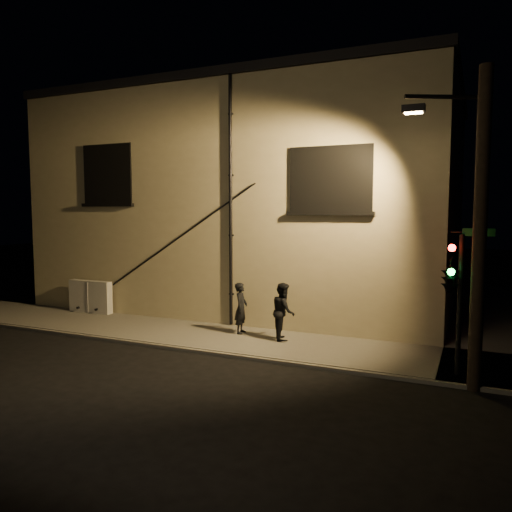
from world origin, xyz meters
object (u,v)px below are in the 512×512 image
at_px(utility_cabinet, 91,296).
at_px(pedestrian_b, 283,311).
at_px(streetlamp_pole, 475,222).
at_px(traffic_signal, 451,277).
at_px(pedestrian_a, 241,308).

bearing_deg(utility_cabinet, pedestrian_b, -5.36).
height_order(pedestrian_b, streetlamp_pole, streetlamp_pole).
distance_m(utility_cabinet, streetlamp_pole, 14.08).
height_order(traffic_signal, streetlamp_pole, streetlamp_pole).
distance_m(pedestrian_a, traffic_signal, 6.67).
bearing_deg(streetlamp_pole, utility_cabinet, 168.71).
bearing_deg(streetlamp_pole, traffic_signal, 136.09).
bearing_deg(streetlamp_pole, pedestrian_a, 162.76).
relative_size(pedestrian_a, streetlamp_pole, 0.23).
bearing_deg(traffic_signal, pedestrian_b, 162.98).
relative_size(utility_cabinet, pedestrian_a, 1.15).
xyz_separation_m(pedestrian_a, streetlamp_pole, (6.76, -2.10, 2.86)).
bearing_deg(streetlamp_pole, pedestrian_b, 159.90).
bearing_deg(pedestrian_a, streetlamp_pole, -116.39).
height_order(pedestrian_a, streetlamp_pole, streetlamp_pole).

